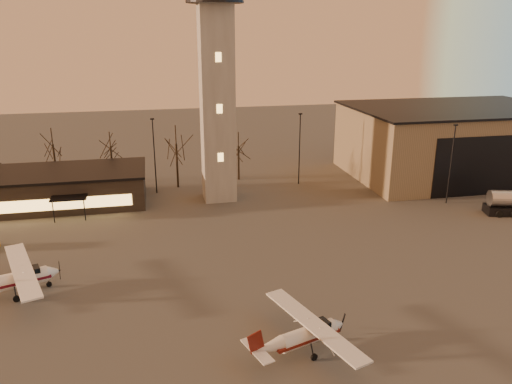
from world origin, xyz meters
TOP-DOWN VIEW (x-y plane):
  - ground at (0.00, 0.00)m, footprint 220.00×220.00m
  - control_tower at (0.00, 30.00)m, footprint 6.80×6.80m
  - hangar at (36.00, 33.98)m, footprint 30.60×20.60m
  - terminal at (-21.99, 31.98)m, footprint 25.40×12.20m
  - light_poles at (0.50, 31.00)m, footprint 58.50×12.25m
  - tree_row at (-13.70, 39.16)m, footprint 37.20×9.20m
  - cessna_front at (1.50, -3.67)m, footprint 8.28×10.17m
  - cessna_rear at (-19.75, 8.67)m, footprint 9.23×11.29m

SIDE VIEW (x-z plane):
  - ground at x=0.00m, z-range 0.00..0.00m
  - cessna_front at x=1.50m, z-range -0.45..2.39m
  - cessna_rear at x=-19.75m, z-range -0.50..2.66m
  - terminal at x=-21.99m, z-range 0.01..4.31m
  - hangar at x=36.00m, z-range 0.00..10.30m
  - light_poles at x=0.50m, z-range 0.34..10.48m
  - tree_row at x=-13.70m, z-range 1.54..10.34m
  - control_tower at x=0.00m, z-range 0.03..32.63m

